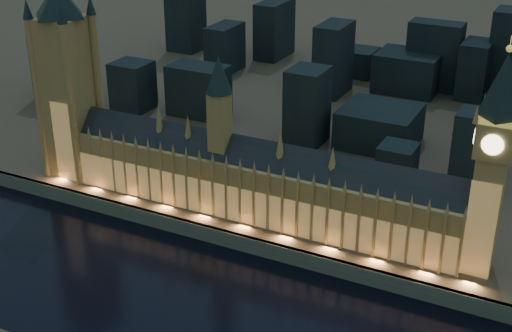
% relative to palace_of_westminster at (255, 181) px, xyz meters
% --- Properties ---
extents(ground_plane, '(2000.00, 2000.00, 0.00)m').
position_rel_palace_of_westminster_xyz_m(ground_plane, '(-1.04, -61.74, -26.37)').
color(ground_plane, black).
rests_on(ground_plane, ground).
extents(north_bank, '(2000.00, 960.00, 8.00)m').
position_rel_palace_of_westminster_xyz_m(north_bank, '(-1.04, 458.26, -22.37)').
color(north_bank, '#4D4033').
rests_on(north_bank, ground).
extents(embankment_wall, '(2000.00, 2.50, 8.00)m').
position_rel_palace_of_westminster_xyz_m(embankment_wall, '(-1.04, -20.74, -22.37)').
color(embankment_wall, '#465950').
rests_on(embankment_wall, ground).
extents(palace_of_westminster, '(202.00, 22.03, 78.00)m').
position_rel_palace_of_westminster_xyz_m(palace_of_westminster, '(0.00, 0.00, 0.00)').
color(palace_of_westminster, '#9A7347').
rests_on(palace_of_westminster, north_bank).
extents(victoria_tower, '(31.68, 31.68, 116.27)m').
position_rel_palace_of_westminster_xyz_m(victoria_tower, '(-111.04, 0.18, 39.22)').
color(victoria_tower, '#9A7347').
rests_on(victoria_tower, north_bank).
extents(elizabeth_tower, '(18.00, 18.00, 102.25)m').
position_rel_palace_of_westminster_xyz_m(elizabeth_tower, '(106.96, 0.18, 38.47)').
color(elizabeth_tower, '#9A7347').
rests_on(elizabeth_tower, north_bank).
extents(city_backdrop, '(496.38, 215.63, 80.97)m').
position_rel_palace_of_westminster_xyz_m(city_backdrop, '(31.58, 184.74, 3.97)').
color(city_backdrop, black).
rests_on(city_backdrop, north_bank).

